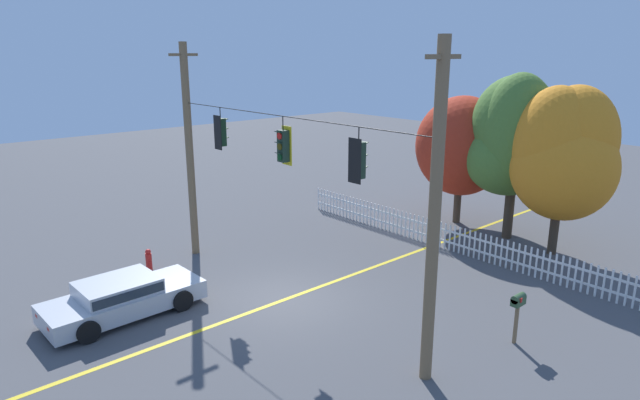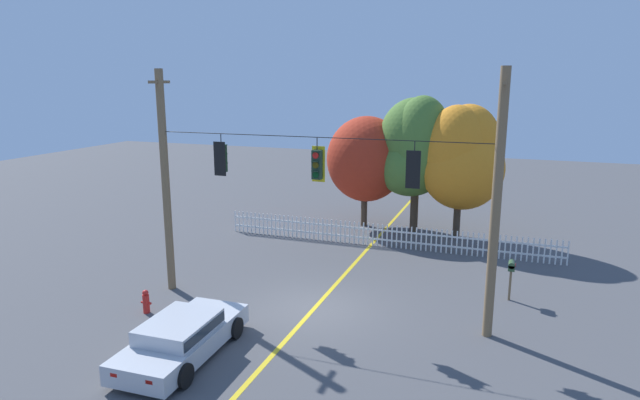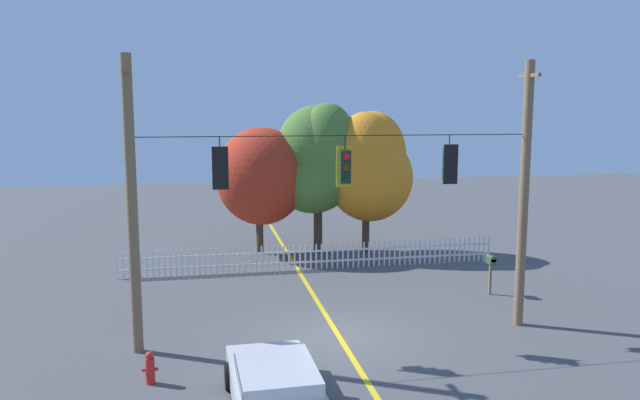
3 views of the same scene
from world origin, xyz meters
The scene contains 13 objects.
ground centered at (0.00, 0.00, 0.00)m, with size 80.00×80.00×0.00m, color #4C4C4F.
lane_centerline_stripe centered at (0.00, 0.00, 0.00)m, with size 0.16×36.00×0.01m, color gold.
signal_support_span centered at (0.00, 0.00, 4.03)m, with size 11.48×1.10×7.93m.
traffic_signal_eastbound_side centered at (-3.29, -0.01, 4.97)m, with size 0.43×0.38×1.40m.
traffic_signal_northbound_secondary centered at (0.13, 0.01, 4.94)m, with size 0.43×0.38×1.44m.
traffic_signal_northbound_primary centered at (3.20, -0.01, 4.97)m, with size 0.43×0.38×1.40m.
white_picket_fence centered at (0.65, 7.67, 0.54)m, with size 15.54×0.06×1.07m.
autumn_maple_near_fence centered at (-1.18, 10.87, 3.56)m, with size 4.09×4.03×5.76m.
autumn_maple_mid centered at (1.40, 10.62, 4.25)m, with size 3.78×3.45×6.84m.
autumn_oak_far_east centered at (3.68, 10.19, 3.96)m, with size 3.90×3.31×6.46m.
parked_car centered at (-2.33, -4.19, 0.61)m, with size 2.10×4.58×1.15m.
fire_hydrant centered at (-5.12, -2.12, 0.39)m, with size 0.38×0.22×0.80m.
roadside_mailbox centered at (6.18, 3.07, 1.17)m, with size 0.25×0.44×1.43m.
Camera 1 is at (12.60, -9.52, 7.57)m, focal length 30.58 mm.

